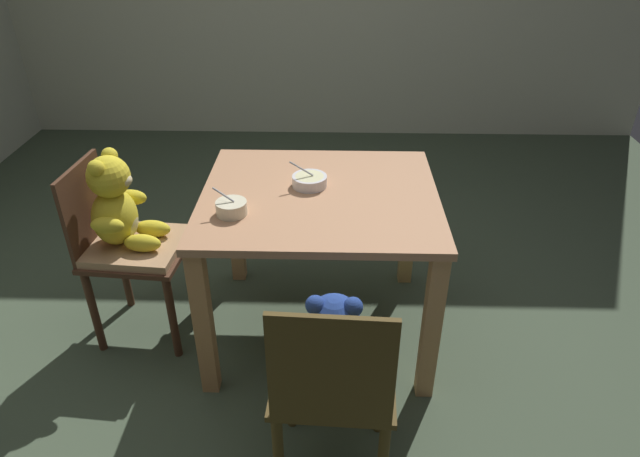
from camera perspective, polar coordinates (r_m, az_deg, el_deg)
The scene contains 6 objects.
ground_plane at distance 2.76m, azimuth -0.03°, elevation -10.24°, with size 5.20×5.20×0.04m.
dining_table at distance 2.39m, azimuth -0.03°, elevation 0.93°, with size 0.99×0.89×0.73m.
teddy_chair_near_left at distance 2.54m, azimuth -19.54°, elevation 0.55°, with size 0.45×0.41×0.90m.
teddy_chair_near_front at distance 1.78m, azimuth 1.37°, elevation -13.62°, with size 0.41×0.41×0.85m.
porridge_bowl_white_center at distance 2.38m, azimuth -1.08°, elevation 4.90°, with size 0.16×0.15×0.12m.
porridge_bowl_cream_near_left at distance 2.19m, azimuth -9.03°, elevation 2.13°, with size 0.13×0.12×0.11m.
Camera 1 is at (0.06, -2.06, 1.81)m, focal length 31.37 mm.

